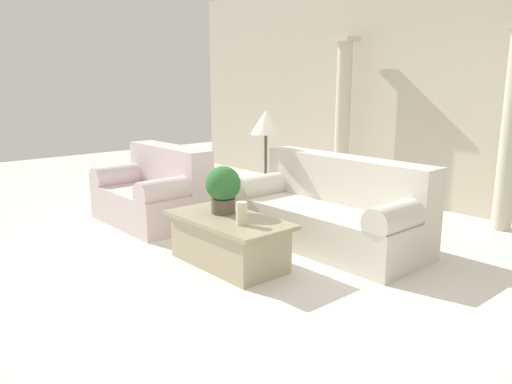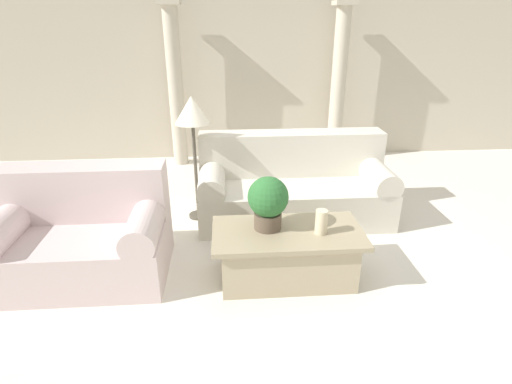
% 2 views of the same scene
% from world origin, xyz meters
% --- Properties ---
extents(ground_plane, '(16.00, 16.00, 0.00)m').
position_xyz_m(ground_plane, '(0.00, 0.00, 0.00)').
color(ground_plane, silver).
extents(wall_back, '(10.00, 0.06, 3.20)m').
position_xyz_m(wall_back, '(0.00, 3.05, 1.60)').
color(wall_back, beige).
rests_on(wall_back, ground_plane).
extents(sofa_long, '(2.06, 0.90, 0.91)m').
position_xyz_m(sofa_long, '(0.09, 0.83, 0.36)').
color(sofa_long, beige).
rests_on(sofa_long, ground_plane).
extents(loveseat, '(1.42, 0.90, 0.91)m').
position_xyz_m(loveseat, '(-1.89, -0.12, 0.37)').
color(loveseat, beige).
rests_on(loveseat, ground_plane).
extents(coffee_table, '(1.25, 0.64, 0.46)m').
position_xyz_m(coffee_table, '(-0.15, -0.35, 0.23)').
color(coffee_table, tan).
rests_on(coffee_table, ground_plane).
extents(potted_plant, '(0.34, 0.34, 0.45)m').
position_xyz_m(potted_plant, '(-0.31, -0.29, 0.70)').
color(potted_plant, brown).
rests_on(potted_plant, coffee_table).
extents(pillar_candle, '(0.10, 0.10, 0.21)m').
position_xyz_m(pillar_candle, '(0.11, -0.41, 0.56)').
color(pillar_candle, beige).
rests_on(pillar_candle, coffee_table).
extents(floor_lamp, '(0.36, 0.36, 1.36)m').
position_xyz_m(floor_lamp, '(-0.98, 0.86, 1.15)').
color(floor_lamp, '#4C473D').
rests_on(floor_lamp, ground_plane).
extents(column_left, '(0.30, 0.30, 2.29)m').
position_xyz_m(column_left, '(-1.34, 2.73, 1.17)').
color(column_left, beige).
rests_on(column_left, ground_plane).
extents(column_right, '(0.30, 0.30, 2.29)m').
position_xyz_m(column_right, '(1.05, 2.73, 1.17)').
color(column_right, beige).
rests_on(column_right, ground_plane).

